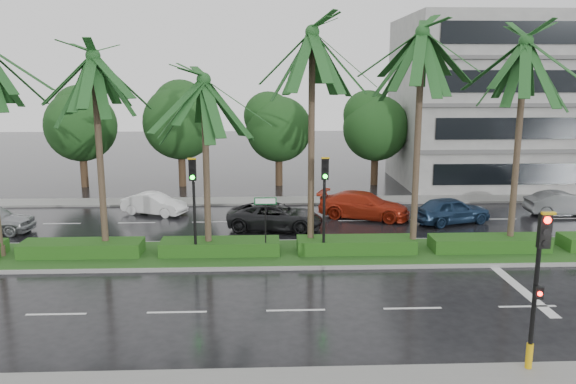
{
  "coord_description": "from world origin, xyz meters",
  "views": [
    {
      "loc": [
        -0.99,
        -22.78,
        7.74
      ],
      "look_at": [
        0.01,
        1.5,
        2.77
      ],
      "focal_mm": 35.0,
      "sensor_mm": 36.0,
      "label": 1
    }
  ],
  "objects_px": {
    "car_darkgrey": "(275,216)",
    "car_red": "(364,205)",
    "street_sign": "(265,212)",
    "signal_near": "(538,285)",
    "car_grey": "(563,204)",
    "signal_median_left": "(193,193)",
    "car_blue": "(451,210)",
    "car_white": "(154,204)"
  },
  "relations": [
    {
      "from": "street_sign",
      "to": "car_darkgrey",
      "type": "bearing_deg",
      "value": 84.25
    },
    {
      "from": "car_darkgrey",
      "to": "car_red",
      "type": "distance_m",
      "value": 5.43
    },
    {
      "from": "signal_near",
      "to": "car_darkgrey",
      "type": "relative_size",
      "value": 0.89
    },
    {
      "from": "signal_near",
      "to": "street_sign",
      "type": "distance_m",
      "value": 12.11
    },
    {
      "from": "car_darkgrey",
      "to": "car_red",
      "type": "bearing_deg",
      "value": -59.21
    },
    {
      "from": "car_grey",
      "to": "car_darkgrey",
      "type": "bearing_deg",
      "value": 100.67
    },
    {
      "from": "street_sign",
      "to": "car_grey",
      "type": "distance_m",
      "value": 18.55
    },
    {
      "from": "car_white",
      "to": "car_red",
      "type": "bearing_deg",
      "value": -74.73
    },
    {
      "from": "signal_near",
      "to": "car_grey",
      "type": "xyz_separation_m",
      "value": [
        10.0,
        17.15,
        -1.82
      ]
    },
    {
      "from": "signal_median_left",
      "to": "car_blue",
      "type": "height_order",
      "value": "signal_median_left"
    },
    {
      "from": "signal_near",
      "to": "car_blue",
      "type": "xyz_separation_m",
      "value": [
        3.0,
        15.62,
        -1.78
      ]
    },
    {
      "from": "street_sign",
      "to": "car_red",
      "type": "distance_m",
      "value": 9.08
    },
    {
      "from": "signal_median_left",
      "to": "car_red",
      "type": "bearing_deg",
      "value": 40.53
    },
    {
      "from": "signal_near",
      "to": "street_sign",
      "type": "relative_size",
      "value": 1.68
    },
    {
      "from": "car_grey",
      "to": "signal_near",
      "type": "bearing_deg",
      "value": 152.43
    },
    {
      "from": "signal_near",
      "to": "car_red",
      "type": "xyz_separation_m",
      "value": [
        -1.5,
        16.96,
        -1.77
      ]
    },
    {
      "from": "car_blue",
      "to": "car_grey",
      "type": "relative_size",
      "value": 1.03
    },
    {
      "from": "signal_median_left",
      "to": "car_red",
      "type": "relative_size",
      "value": 0.86
    },
    {
      "from": "street_sign",
      "to": "car_red",
      "type": "bearing_deg",
      "value": 52.18
    },
    {
      "from": "signal_near",
      "to": "signal_median_left",
      "type": "bearing_deg",
      "value": 135.91
    },
    {
      "from": "signal_near",
      "to": "car_red",
      "type": "distance_m",
      "value": 17.11
    },
    {
      "from": "car_blue",
      "to": "car_white",
      "type": "bearing_deg",
      "value": 63.39
    },
    {
      "from": "signal_near",
      "to": "street_sign",
      "type": "height_order",
      "value": "signal_near"
    },
    {
      "from": "street_sign",
      "to": "signal_near",
      "type": "bearing_deg",
      "value": -54.66
    },
    {
      "from": "signal_median_left",
      "to": "car_blue",
      "type": "relative_size",
      "value": 1.02
    },
    {
      "from": "signal_median_left",
      "to": "car_white",
      "type": "height_order",
      "value": "signal_median_left"
    },
    {
      "from": "signal_near",
      "to": "car_white",
      "type": "bearing_deg",
      "value": 126.18
    },
    {
      "from": "car_darkgrey",
      "to": "car_red",
      "type": "height_order",
      "value": "car_red"
    },
    {
      "from": "car_darkgrey",
      "to": "car_red",
      "type": "xyz_separation_m",
      "value": [
        5.0,
        2.12,
        0.05
      ]
    },
    {
      "from": "car_white",
      "to": "street_sign",
      "type": "bearing_deg",
      "value": -121.1
    },
    {
      "from": "car_blue",
      "to": "street_sign",
      "type": "bearing_deg",
      "value": 102.6
    },
    {
      "from": "signal_near",
      "to": "car_blue",
      "type": "bearing_deg",
      "value": 79.13
    },
    {
      "from": "car_red",
      "to": "car_darkgrey",
      "type": "bearing_deg",
      "value": 134.75
    },
    {
      "from": "signal_near",
      "to": "signal_median_left",
      "type": "height_order",
      "value": "signal_median_left"
    },
    {
      "from": "car_darkgrey",
      "to": "car_blue",
      "type": "bearing_deg",
      "value": -77.46
    },
    {
      "from": "car_darkgrey",
      "to": "car_grey",
      "type": "bearing_deg",
      "value": -74.22
    },
    {
      "from": "car_white",
      "to": "car_darkgrey",
      "type": "bearing_deg",
      "value": -94.99
    },
    {
      "from": "signal_near",
      "to": "car_white",
      "type": "xyz_separation_m",
      "value": [
        -13.39,
        18.31,
        -1.89
      ]
    },
    {
      "from": "car_red",
      "to": "signal_median_left",
      "type": "bearing_deg",
      "value": 152.28
    },
    {
      "from": "car_red",
      "to": "car_blue",
      "type": "xyz_separation_m",
      "value": [
        4.5,
        -1.33,
        -0.01
      ]
    },
    {
      "from": "signal_median_left",
      "to": "car_blue",
      "type": "distance_m",
      "value": 14.47
    },
    {
      "from": "car_darkgrey",
      "to": "car_grey",
      "type": "xyz_separation_m",
      "value": [
        16.5,
        2.32,
        -0.0
      ]
    }
  ]
}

